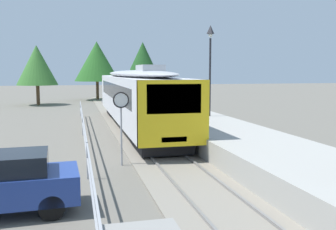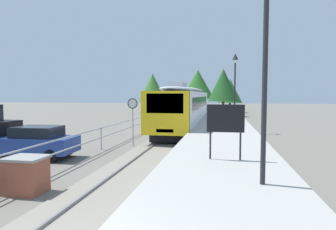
{
  "view_description": "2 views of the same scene",
  "coord_description": "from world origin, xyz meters",
  "px_view_note": "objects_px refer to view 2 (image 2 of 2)",
  "views": [
    {
      "loc": [
        -3.6,
        -0.49,
        3.55
      ],
      "look_at": [
        0.0,
        14.27,
        1.8
      ],
      "focal_mm": 40.36,
      "sensor_mm": 36.0,
      "label": 1
    },
    {
      "loc": [
        3.19,
        -3.06,
        3.01
      ],
      "look_at": [
        0.0,
        14.27,
        1.8
      ],
      "focal_mm": 31.51,
      "sensor_mm": 36.0,
      "label": 2
    }
  ],
  "objects_px": {
    "platform_lamp_mid_platform": "(235,74)",
    "speed_limit_sign": "(133,110)",
    "platform_lamp_near_end": "(266,24)",
    "parked_hatchback_blue": "(34,142)",
    "brick_utility_cabinet": "(26,175)",
    "commuter_train": "(185,105)",
    "platform_notice_board": "(226,120)"
  },
  "relations": [
    {
      "from": "parked_hatchback_blue",
      "to": "platform_notice_board",
      "type": "bearing_deg",
      "value": -17.27
    },
    {
      "from": "speed_limit_sign",
      "to": "parked_hatchback_blue",
      "type": "xyz_separation_m",
      "value": [
        -3.56,
        -4.19,
        -1.33
      ]
    },
    {
      "from": "brick_utility_cabinet",
      "to": "parked_hatchback_blue",
      "type": "bearing_deg",
      "value": 122.31
    },
    {
      "from": "speed_limit_sign",
      "to": "parked_hatchback_blue",
      "type": "relative_size",
      "value": 0.69
    },
    {
      "from": "platform_lamp_near_end",
      "to": "speed_limit_sign",
      "type": "height_order",
      "value": "platform_lamp_near_end"
    },
    {
      "from": "speed_limit_sign",
      "to": "parked_hatchback_blue",
      "type": "bearing_deg",
      "value": -130.36
    },
    {
      "from": "platform_lamp_near_end",
      "to": "brick_utility_cabinet",
      "type": "xyz_separation_m",
      "value": [
        -6.85,
        0.79,
        -4.05
      ]
    },
    {
      "from": "platform_notice_board",
      "to": "speed_limit_sign",
      "type": "bearing_deg",
      "value": 127.28
    },
    {
      "from": "commuter_train",
      "to": "speed_limit_sign",
      "type": "bearing_deg",
      "value": -102.17
    },
    {
      "from": "platform_lamp_near_end",
      "to": "platform_notice_board",
      "type": "xyz_separation_m",
      "value": [
        -0.85,
        2.54,
        -2.44
      ]
    },
    {
      "from": "platform_lamp_near_end",
      "to": "platform_notice_board",
      "type": "bearing_deg",
      "value": 108.43
    },
    {
      "from": "platform_lamp_mid_platform",
      "to": "speed_limit_sign",
      "type": "height_order",
      "value": "platform_lamp_mid_platform"
    },
    {
      "from": "commuter_train",
      "to": "parked_hatchback_blue",
      "type": "xyz_separation_m",
      "value": [
        -5.54,
        -13.38,
        -1.35
      ]
    },
    {
      "from": "platform_notice_board",
      "to": "platform_lamp_mid_platform",
      "type": "bearing_deg",
      "value": 86.57
    },
    {
      "from": "platform_notice_board",
      "to": "brick_utility_cabinet",
      "type": "distance_m",
      "value": 6.46
    },
    {
      "from": "brick_utility_cabinet",
      "to": "parked_hatchback_blue",
      "type": "relative_size",
      "value": 0.3
    },
    {
      "from": "platform_notice_board",
      "to": "speed_limit_sign",
      "type": "height_order",
      "value": "speed_limit_sign"
    },
    {
      "from": "speed_limit_sign",
      "to": "commuter_train",
      "type": "bearing_deg",
      "value": 77.83
    },
    {
      "from": "commuter_train",
      "to": "platform_lamp_near_end",
      "type": "distance_m",
      "value": 19.29
    },
    {
      "from": "platform_lamp_mid_platform",
      "to": "platform_lamp_near_end",
      "type": "bearing_deg",
      "value": -90.0
    },
    {
      "from": "platform_lamp_mid_platform",
      "to": "brick_utility_cabinet",
      "type": "height_order",
      "value": "platform_lamp_mid_platform"
    },
    {
      "from": "parked_hatchback_blue",
      "to": "platform_lamp_mid_platform",
      "type": "bearing_deg",
      "value": 49.64
    },
    {
      "from": "speed_limit_sign",
      "to": "brick_utility_cabinet",
      "type": "height_order",
      "value": "speed_limit_sign"
    },
    {
      "from": "platform_notice_board",
      "to": "speed_limit_sign",
      "type": "distance_m",
      "value": 8.73
    },
    {
      "from": "speed_limit_sign",
      "to": "parked_hatchback_blue",
      "type": "height_order",
      "value": "speed_limit_sign"
    },
    {
      "from": "platform_lamp_mid_platform",
      "to": "parked_hatchback_blue",
      "type": "relative_size",
      "value": 1.31
    },
    {
      "from": "commuter_train",
      "to": "speed_limit_sign",
      "type": "relative_size",
      "value": 6.84
    },
    {
      "from": "commuter_train",
      "to": "speed_limit_sign",
      "type": "xyz_separation_m",
      "value": [
        -1.98,
        -9.18,
        -0.02
      ]
    },
    {
      "from": "speed_limit_sign",
      "to": "parked_hatchback_blue",
      "type": "distance_m",
      "value": 5.66
    },
    {
      "from": "commuter_train",
      "to": "platform_notice_board",
      "type": "xyz_separation_m",
      "value": [
        3.3,
        -16.13,
        0.04
      ]
    },
    {
      "from": "platform_lamp_near_end",
      "to": "parked_hatchback_blue",
      "type": "height_order",
      "value": "platform_lamp_near_end"
    },
    {
      "from": "platform_lamp_near_end",
      "to": "platform_lamp_mid_platform",
      "type": "bearing_deg",
      "value": 90.0
    }
  ]
}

